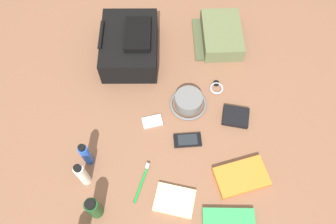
# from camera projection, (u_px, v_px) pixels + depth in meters

# --- Properties ---
(ground_plane) EXTENTS (2.64, 2.02, 0.02)m
(ground_plane) POSITION_uv_depth(u_px,v_px,m) (168.00, 117.00, 1.49)
(ground_plane) COLOR brown
(ground_plane) RESTS_ON ground
(backpack) EXTENTS (0.33, 0.25, 0.16)m
(backpack) POSITION_uv_depth(u_px,v_px,m) (130.00, 45.00, 1.57)
(backpack) COLOR black
(backpack) RESTS_ON ground_plane
(toiletry_pouch) EXTENTS (0.27, 0.23, 0.08)m
(toiletry_pouch) POSITION_uv_depth(u_px,v_px,m) (221.00, 35.00, 1.64)
(toiletry_pouch) COLOR #56603D
(toiletry_pouch) RESTS_ON ground_plane
(bucket_hat) EXTENTS (0.16, 0.16, 0.06)m
(bucket_hat) POSITION_uv_depth(u_px,v_px,m) (188.00, 101.00, 1.49)
(bucket_hat) COLOR #616161
(bucket_hat) RESTS_ON ground_plane
(shampoo_bottle) EXTENTS (0.05, 0.05, 0.14)m
(shampoo_bottle) POSITION_uv_depth(u_px,v_px,m) (94.00, 208.00, 1.24)
(shampoo_bottle) COLOR #19471E
(shampoo_bottle) RESTS_ON ground_plane
(toothpaste_tube) EXTENTS (0.04, 0.04, 0.17)m
(toothpaste_tube) POSITION_uv_depth(u_px,v_px,m) (82.00, 175.00, 1.29)
(toothpaste_tube) COLOR white
(toothpaste_tube) RESTS_ON ground_plane
(deodorant_spray) EXTENTS (0.04, 0.04, 0.15)m
(deodorant_spray) POSITION_uv_depth(u_px,v_px,m) (86.00, 154.00, 1.33)
(deodorant_spray) COLOR blue
(deodorant_spray) RESTS_ON ground_plane
(travel_guidebook) EXTENTS (0.18, 0.23, 0.03)m
(travel_guidebook) POSITION_uv_depth(u_px,v_px,m) (241.00, 177.00, 1.35)
(travel_guidebook) COLOR orange
(travel_guidebook) RESTS_ON ground_plane
(cell_phone) EXTENTS (0.07, 0.12, 0.01)m
(cell_phone) POSITION_uv_depth(u_px,v_px,m) (188.00, 140.00, 1.43)
(cell_phone) COLOR black
(cell_phone) RESTS_ON ground_plane
(media_player) EXTENTS (0.07, 0.09, 0.01)m
(media_player) POSITION_uv_depth(u_px,v_px,m) (152.00, 121.00, 1.47)
(media_player) COLOR #B7B7BC
(media_player) RESTS_ON ground_plane
(wristwatch) EXTENTS (0.07, 0.06, 0.01)m
(wristwatch) POSITION_uv_depth(u_px,v_px,m) (217.00, 88.00, 1.54)
(wristwatch) COLOR #99999E
(wristwatch) RESTS_ON ground_plane
(toothbrush) EXTENTS (0.16, 0.06, 0.02)m
(toothbrush) POSITION_uv_depth(u_px,v_px,m) (143.00, 180.00, 1.35)
(toothbrush) COLOR #198C33
(toothbrush) RESTS_ON ground_plane
(wallet) EXTENTS (0.11, 0.12, 0.02)m
(wallet) POSITION_uv_depth(u_px,v_px,m) (236.00, 117.00, 1.47)
(wallet) COLOR black
(wallet) RESTS_ON ground_plane
(notepad) EXTENTS (0.14, 0.17, 0.02)m
(notepad) POSITION_uv_depth(u_px,v_px,m) (174.00, 200.00, 1.31)
(notepad) COLOR beige
(notepad) RESTS_ON ground_plane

